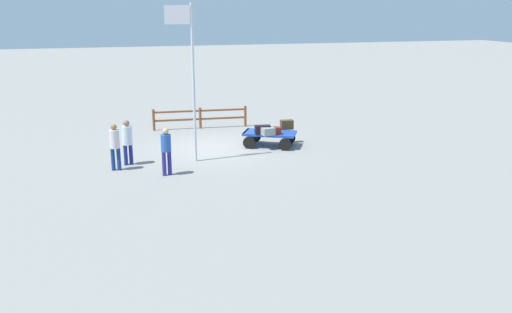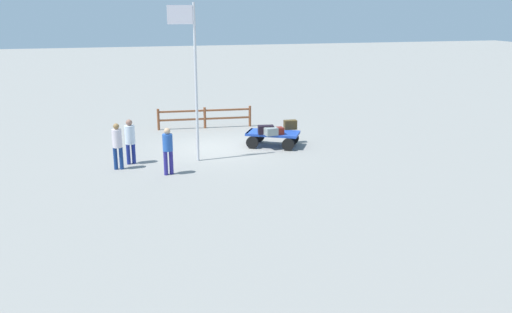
# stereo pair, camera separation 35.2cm
# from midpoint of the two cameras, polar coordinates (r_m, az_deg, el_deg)

# --- Properties ---
(ground_plane) EXTENTS (120.00, 120.00, 0.00)m
(ground_plane) POSITION_cam_midpoint_polar(r_m,az_deg,el_deg) (22.27, -4.94, 0.91)
(ground_plane) COLOR gray
(luggage_cart) EXTENTS (2.39, 2.05, 0.60)m
(luggage_cart) POSITION_cam_midpoint_polar(r_m,az_deg,el_deg) (22.38, 0.94, 2.23)
(luggage_cart) COLOR #2044AB
(luggage_cart) RESTS_ON ground
(suitcase_dark) EXTENTS (0.54, 0.33, 0.39)m
(suitcase_dark) POSITION_cam_midpoint_polar(r_m,az_deg,el_deg) (22.87, 2.83, 3.39)
(suitcase_dark) COLOR #493718
(suitcase_dark) RESTS_ON luggage_cart
(suitcase_olive) EXTENTS (0.55, 0.44, 0.30)m
(suitcase_olive) POSITION_cam_midpoint_polar(r_m,az_deg,el_deg) (21.77, 0.82, 2.66)
(suitcase_olive) COLOR gray
(suitcase_olive) RESTS_ON luggage_cart
(suitcase_tan) EXTENTS (0.64, 0.40, 0.28)m
(suitcase_tan) POSITION_cam_midpoint_polar(r_m,az_deg,el_deg) (21.90, 1.29, 2.71)
(suitcase_tan) COLOR maroon
(suitcase_tan) RESTS_ON luggage_cart
(suitcase_maroon) EXTENTS (0.67, 0.42, 0.34)m
(suitcase_maroon) POSITION_cam_midpoint_polar(r_m,az_deg,el_deg) (21.99, 0.25, 2.86)
(suitcase_maroon) COLOR black
(suitcase_maroon) RESTS_ON luggage_cart
(worker_lead) EXTENTS (0.42, 0.42, 1.65)m
(worker_lead) POSITION_cam_midpoint_polar(r_m,az_deg,el_deg) (18.65, -10.00, 0.89)
(worker_lead) COLOR navy
(worker_lead) RESTS_ON ground
(worker_trailing) EXTENTS (0.45, 0.45, 1.67)m
(worker_trailing) POSITION_cam_midpoint_polar(r_m,az_deg,el_deg) (20.19, -13.92, 1.84)
(worker_trailing) COLOR navy
(worker_trailing) RESTS_ON ground
(worker_supervisor) EXTENTS (0.38, 0.38, 1.67)m
(worker_supervisor) POSITION_cam_midpoint_polar(r_m,az_deg,el_deg) (19.61, -15.18, 1.32)
(worker_supervisor) COLOR navy
(worker_supervisor) RESTS_ON ground
(flagpole) EXTENTS (0.99, 0.10, 5.76)m
(flagpole) POSITION_cam_midpoint_polar(r_m,az_deg,el_deg) (19.78, -7.51, 9.15)
(flagpole) COLOR silver
(flagpole) RESTS_ON ground
(wooden_fence) EXTENTS (4.47, 0.42, 1.00)m
(wooden_fence) POSITION_cam_midpoint_polar(r_m,az_deg,el_deg) (25.82, -6.30, 4.24)
(wooden_fence) COLOR brown
(wooden_fence) RESTS_ON ground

